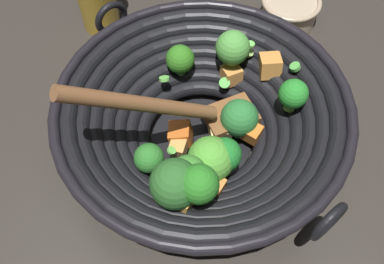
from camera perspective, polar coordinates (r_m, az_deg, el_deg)
ground_plane at (r=0.61m, az=1.27°, el=-1.37°), size 4.00×4.00×0.00m
wok at (r=0.56m, az=1.44°, el=1.82°), size 0.38×0.38×0.20m
prep_bowl at (r=0.78m, az=12.93°, el=15.73°), size 0.10×0.10×0.05m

